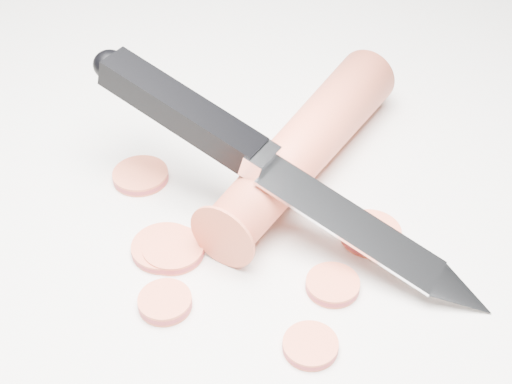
# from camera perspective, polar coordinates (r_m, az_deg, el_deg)

# --- Properties ---
(ground) EXTENTS (2.40, 2.40, 0.00)m
(ground) POSITION_cam_1_polar(r_m,az_deg,el_deg) (0.46, 0.15, -2.02)
(ground) COLOR beige
(ground) RESTS_ON ground
(carrot) EXTENTS (0.09, 0.21, 0.04)m
(carrot) POSITION_cam_1_polar(r_m,az_deg,el_deg) (0.48, 3.94, 3.72)
(carrot) COLOR #DB5035
(carrot) RESTS_ON ground
(carrot_slice_0) EXTENTS (0.04, 0.04, 0.01)m
(carrot_slice_0) POSITION_cam_1_polar(r_m,az_deg,el_deg) (0.44, -7.35, -4.45)
(carrot_slice_0) COLOR #D45335
(carrot_slice_0) RESTS_ON ground
(carrot_slice_1) EXTENTS (0.03, 0.03, 0.01)m
(carrot_slice_1) POSITION_cam_1_polar(r_m,az_deg,el_deg) (0.41, -7.29, -8.74)
(carrot_slice_1) COLOR #D45335
(carrot_slice_1) RESTS_ON ground
(carrot_slice_2) EXTENTS (0.04, 0.04, 0.01)m
(carrot_slice_2) POSITION_cam_1_polar(r_m,az_deg,el_deg) (0.44, -6.63, -4.63)
(carrot_slice_2) COLOR #D45335
(carrot_slice_2) RESTS_ON ground
(carrot_slice_3) EXTENTS (0.03, 0.03, 0.01)m
(carrot_slice_3) POSITION_cam_1_polar(r_m,az_deg,el_deg) (0.39, 4.38, -12.15)
(carrot_slice_3) COLOR #D45335
(carrot_slice_3) RESTS_ON ground
(carrot_slice_4) EXTENTS (0.04, 0.04, 0.01)m
(carrot_slice_4) POSITION_cam_1_polar(r_m,az_deg,el_deg) (0.45, 9.15, -3.30)
(carrot_slice_4) COLOR #D45335
(carrot_slice_4) RESTS_ON ground
(carrot_slice_5) EXTENTS (0.04, 0.04, 0.01)m
(carrot_slice_5) POSITION_cam_1_polar(r_m,az_deg,el_deg) (0.49, -9.22, 1.30)
(carrot_slice_5) COLOR #D45335
(carrot_slice_5) RESTS_ON ground
(carrot_slice_6) EXTENTS (0.03, 0.03, 0.01)m
(carrot_slice_6) POSITION_cam_1_polar(r_m,az_deg,el_deg) (0.42, 6.15, -7.40)
(carrot_slice_6) COLOR #D45335
(carrot_slice_6) RESTS_ON ground
(kitchen_knife) EXTENTS (0.28, 0.10, 0.09)m
(kitchen_knife) POSITION_cam_1_polar(r_m,az_deg,el_deg) (0.42, 2.15, 1.77)
(kitchen_knife) COLOR silver
(kitchen_knife) RESTS_ON ground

